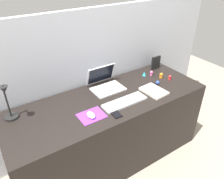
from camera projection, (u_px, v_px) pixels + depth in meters
The scene contains 16 objects.
ground_plane at pixel (110, 156), 2.39m from camera, with size 6.00×6.00×0.00m, color gray.
back_wall at pixel (89, 83), 2.27m from camera, with size 3.07×0.05×1.47m, color #B2B7C1.
desk at pixel (109, 130), 2.19m from camera, with size 1.87×0.67×0.74m, color black.
laptop at pixel (105, 82), 2.15m from camera, with size 0.30×0.28×0.21m.
keyboard at pixel (125, 102), 1.94m from camera, with size 0.41×0.13×0.02m, color silver.
mousepad at pixel (92, 116), 1.79m from camera, with size 0.21×0.17×0.00m, color purple.
mouse at pixel (91, 115), 1.77m from camera, with size 0.06×0.10×0.03m, color silver.
cell_phone at pixel (115, 113), 1.81m from camera, with size 0.06×0.13×0.01m, color black.
desk_lamp at pixel (8, 104), 1.67m from camera, with size 0.11×0.16×0.34m.
notebook_pad at pixel (154, 91), 2.10m from camera, with size 0.17×0.24×0.02m, color silver.
picture_frame at pixel (156, 63), 2.49m from camera, with size 0.12×0.02×0.15m, color black.
toy_figurine_blue at pixel (158, 83), 2.22m from camera, with size 0.03×0.03×0.04m, color blue.
toy_figurine_cyan at pixel (144, 74), 2.38m from camera, with size 0.04×0.04×0.04m, color #28B7CC.
toy_figurine_red at pixel (170, 77), 2.29m from camera, with size 0.03×0.03×0.05m.
toy_figurine_orange at pixel (161, 75), 2.33m from camera, with size 0.04×0.04×0.06m.
toy_figurine_pink at pixel (151, 73), 2.37m from camera, with size 0.03×0.03×0.06m.
Camera 1 is at (-0.89, -1.40, 1.86)m, focal length 35.51 mm.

